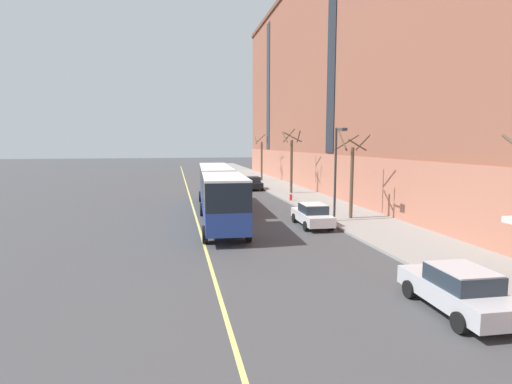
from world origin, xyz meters
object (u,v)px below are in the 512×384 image
(city_bus, at_px, (218,189))
(street_lamp, at_px, (337,164))
(parked_car_white_2, at_px, (312,215))
(parked_car_silver_0, at_px, (458,290))
(street_tree_mid_block, at_px, (352,174))
(fire_hydrant, at_px, (291,197))
(street_tree_far_uptown, at_px, (291,160))
(parked_car_black_1, at_px, (252,183))
(street_tree_far_downtown, at_px, (262,157))

(city_bus, distance_m, street_lamp, 9.10)
(parked_car_white_2, bearing_deg, parked_car_silver_0, -89.77)
(street_tree_mid_block, xyz_separation_m, fire_hydrant, (-1.69, 9.53, -2.89))
(parked_car_silver_0, xyz_separation_m, street_tree_far_uptown, (3.43, 30.69, 2.95))
(parked_car_black_1, height_order, street_tree_far_uptown, street_tree_far_uptown)
(street_tree_far_uptown, height_order, fire_hydrant, street_tree_far_uptown)
(city_bus, relative_size, parked_car_black_1, 4.30)
(city_bus, bearing_deg, parked_car_white_2, -40.84)
(parked_car_white_2, bearing_deg, fire_hydrant, 80.74)
(parked_car_white_2, relative_size, street_tree_mid_block, 0.74)
(street_tree_far_downtown, distance_m, fire_hydrant, 21.00)
(city_bus, xyz_separation_m, parked_car_silver_0, (5.82, -19.01, -1.32))
(parked_car_black_1, relative_size, fire_hydrant, 6.32)
(parked_car_black_1, distance_m, street_tree_far_uptown, 6.80)
(parked_car_white_2, distance_m, street_tree_far_uptown, 17.28)
(parked_car_white_2, relative_size, street_tree_far_uptown, 0.67)
(street_tree_mid_block, bearing_deg, parked_car_black_1, 99.36)
(street_tree_mid_block, distance_m, fire_hydrant, 10.10)
(parked_car_black_1, bearing_deg, street_lamp, -85.31)
(parked_car_silver_0, height_order, fire_hydrant, parked_car_silver_0)
(parked_car_white_2, xyz_separation_m, fire_hydrant, (1.82, 11.14, -0.29))
(city_bus, distance_m, street_tree_far_uptown, 15.00)
(street_tree_far_uptown, distance_m, street_tree_far_downtown, 15.19)
(street_lamp, height_order, fire_hydrant, street_lamp)
(street_tree_mid_block, xyz_separation_m, street_tree_far_uptown, (-0.01, 15.06, 0.34))
(street_tree_far_uptown, bearing_deg, city_bus, -128.40)
(parked_car_silver_0, xyz_separation_m, street_tree_mid_block, (3.45, 15.64, 2.61))
(parked_car_silver_0, xyz_separation_m, street_tree_far_downtown, (3.45, 45.88, 2.71))
(street_lamp, bearing_deg, street_tree_far_uptown, 84.42)
(parked_car_silver_0, distance_m, street_tree_far_uptown, 31.03)
(street_tree_far_uptown, relative_size, street_lamp, 1.09)
(street_tree_far_uptown, bearing_deg, parked_car_black_1, 122.77)
(parked_car_white_2, distance_m, street_tree_far_downtown, 32.16)
(parked_car_black_1, xyz_separation_m, street_lamp, (1.75, -21.25, 3.35))
(street_tree_far_downtown, bearing_deg, city_bus, -109.04)
(parked_car_black_1, xyz_separation_m, street_tree_far_uptown, (3.32, -5.15, 2.95))
(street_tree_far_downtown, bearing_deg, parked_car_white_2, -96.27)
(street_tree_far_downtown, relative_size, street_lamp, 1.04)
(city_bus, bearing_deg, street_tree_mid_block, -20.01)
(parked_car_white_2, relative_size, street_tree_far_downtown, 0.69)
(parked_car_black_1, height_order, street_tree_mid_block, street_tree_mid_block)
(parked_car_silver_0, distance_m, street_lamp, 15.09)
(city_bus, relative_size, street_tree_far_downtown, 2.91)
(parked_car_silver_0, relative_size, fire_hydrant, 6.23)
(street_tree_mid_block, height_order, street_tree_far_uptown, street_tree_far_uptown)
(parked_car_white_2, relative_size, fire_hydrant, 6.47)
(parked_car_silver_0, distance_m, street_tree_far_downtown, 46.09)
(city_bus, xyz_separation_m, street_lamp, (7.69, -4.42, 2.03))
(parked_car_white_2, bearing_deg, street_tree_far_downtown, 83.73)
(street_tree_mid_block, bearing_deg, city_bus, 159.99)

